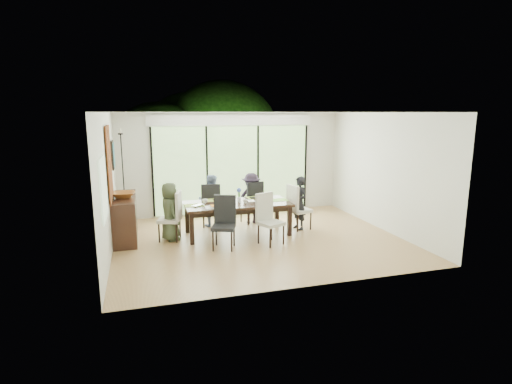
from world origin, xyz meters
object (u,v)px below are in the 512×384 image
object	(u,v)px
chair_left_end	(169,216)
person_left_end	(170,212)
vase	(239,199)
bowl	(124,195)
chair_near_right	(271,219)
sideboard	(125,218)
chair_right_end	(300,207)
laptop	(200,205)
table_top	(237,204)
chair_far_left	(211,204)
cup_c	(270,198)
person_far_right	(251,198)
person_far_left	(211,201)
chair_far_right	(251,202)
cup_a	(205,201)
person_right_end	(299,203)
chair_near_left	(223,223)
cup_b	(245,201)

from	to	relation	value
chair_left_end	person_left_end	distance (m)	0.09
vase	bowl	distance (m)	2.48
chair_left_end	chair_near_right	bearing A→B (deg)	83.37
vase	sideboard	size ratio (longest dim) A/B	0.07
vase	chair_right_end	bearing A→B (deg)	-1.97
chair_near_right	vase	size ratio (longest dim) A/B	9.17
person_left_end	bowl	world-z (taller)	person_left_end
laptop	chair_right_end	bearing A→B (deg)	-37.03
chair_near_right	bowl	distance (m)	3.16
table_top	chair_far_left	size ratio (longest dim) A/B	2.18
cup_c	sideboard	distance (m)	3.23
sideboard	bowl	size ratio (longest dim) A/B	3.36
person_far_right	laptop	size ratio (longest dim) A/B	3.91
cup_c	person_far_left	bearing A→B (deg)	149.72
chair_far_right	cup_a	bearing A→B (deg)	15.93
person_left_end	vase	distance (m)	1.54
chair_near_right	laptop	world-z (taller)	chair_near_right
chair_right_end	person_far_right	bearing A→B (deg)	35.85
chair_left_end	chair_far_right	bearing A→B (deg)	129.40
chair_left_end	person_right_end	world-z (taller)	person_right_end
table_top	person_left_end	bearing A→B (deg)	180.00
person_far_left	cup_a	distance (m)	0.74
table_top	cup_a	distance (m)	0.72
sideboard	chair_left_end	bearing A→B (deg)	-22.36
chair_right_end	bowl	world-z (taller)	chair_right_end
chair_near_left	person_right_end	world-z (taller)	person_right_end
chair_far_left	sideboard	distance (m)	2.02
table_top	chair_far_right	xyz separation A→B (m)	(0.55, 0.85, -0.17)
cup_c	sideboard	world-z (taller)	sideboard
person_right_end	person_far_right	world-z (taller)	same
table_top	laptop	xyz separation A→B (m)	(-0.85, -0.10, 0.04)
person_right_end	laptop	size ratio (longest dim) A/B	3.91
chair_left_end	cup_b	world-z (taller)	chair_left_end
chair_far_left	person_far_right	size ratio (longest dim) A/B	0.85
chair_left_end	table_top	bearing A→B (deg)	106.88
person_left_end	cup_b	xyz separation A→B (m)	(1.63, -0.10, 0.15)
chair_left_end	person_far_right	distance (m)	2.21
vase	cup_a	xyz separation A→B (m)	(-0.75, 0.10, -0.01)
chair_far_right	chair_near_right	world-z (taller)	same
chair_far_left	person_far_left	distance (m)	0.09
person_far_left	cup_c	bearing A→B (deg)	160.30
chair_near_left	person_far_left	size ratio (longest dim) A/B	0.85
chair_far_right	person_left_end	world-z (taller)	person_left_end
cup_c	bowl	distance (m)	3.22
chair_near_right	person_far_left	bearing A→B (deg)	95.61
table_top	vase	size ratio (longest dim) A/B	20.00
table_top	person_right_end	distance (m)	1.48
person_right_end	chair_near_left	bearing A→B (deg)	-80.72
chair_far_right	chair_near_left	size ratio (longest dim) A/B	1.00
person_far_right	chair_right_end	bearing A→B (deg)	149.68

